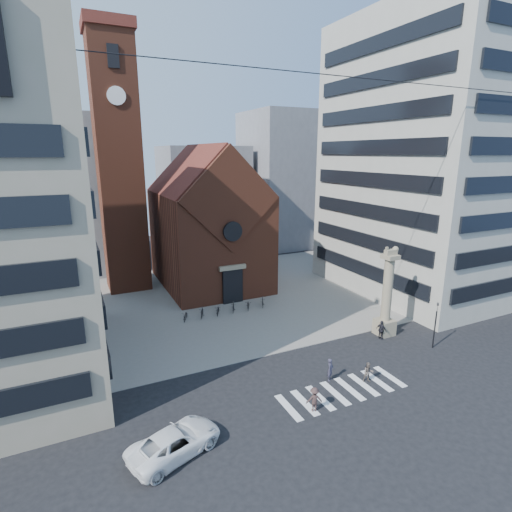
# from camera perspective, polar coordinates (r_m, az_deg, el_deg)

# --- Properties ---
(ground) EXTENTS (120.00, 120.00, 0.00)m
(ground) POSITION_cam_1_polar(r_m,az_deg,el_deg) (33.26, 8.20, -16.21)
(ground) COLOR black
(ground) RESTS_ON ground
(piazza) EXTENTS (46.00, 30.00, 0.05)m
(piazza) POSITION_cam_1_polar(r_m,az_deg,el_deg) (48.60, -4.28, -5.84)
(piazza) COLOR gray
(piazza) RESTS_ON ground
(zebra_crossing) EXTENTS (10.20, 3.20, 0.01)m
(zebra_crossing) POSITION_cam_1_polar(r_m,az_deg,el_deg) (31.49, 12.25, -18.33)
(zebra_crossing) COLOR white
(zebra_crossing) RESTS_ON ground
(church) EXTENTS (12.00, 16.65, 18.00)m
(church) POSITION_cam_1_polar(r_m,az_deg,el_deg) (52.02, -6.86, 4.55)
(church) COLOR brown
(church) RESTS_ON ground
(campanile) EXTENTS (5.50, 5.50, 31.20)m
(campanile) POSITION_cam_1_polar(r_m,az_deg,el_deg) (51.95, -18.98, 12.48)
(campanile) COLOR brown
(campanile) RESTS_ON ground
(building_right) EXTENTS (18.00, 22.00, 32.00)m
(building_right) POSITION_cam_1_polar(r_m,az_deg,el_deg) (53.72, 23.68, 12.38)
(building_right) COLOR #AFAB9E
(building_right) RESTS_ON ground
(bg_block_left) EXTENTS (16.00, 14.00, 22.00)m
(bg_block_left) POSITION_cam_1_polar(r_m,az_deg,el_deg) (63.95, -28.94, 7.45)
(bg_block_left) COLOR gray
(bg_block_left) RESTS_ON ground
(bg_block_mid) EXTENTS (14.00, 12.00, 18.00)m
(bg_block_mid) POSITION_cam_1_polar(r_m,az_deg,el_deg) (72.52, -7.49, 8.16)
(bg_block_mid) COLOR gray
(bg_block_mid) RESTS_ON ground
(bg_block_right) EXTENTS (16.00, 14.00, 24.00)m
(bg_block_right) POSITION_cam_1_polar(r_m,az_deg,el_deg) (76.06, 4.90, 10.80)
(bg_block_right) COLOR gray
(bg_block_right) RESTS_ON ground
(lion_column) EXTENTS (1.63, 1.60, 8.68)m
(lion_column) POSITION_cam_1_polar(r_m,az_deg,el_deg) (39.71, 18.16, -6.04)
(lion_column) COLOR tan
(lion_column) RESTS_ON ground
(traffic_light) EXTENTS (0.13, 0.16, 4.30)m
(traffic_light) POSITION_cam_1_polar(r_m,az_deg,el_deg) (39.01, 24.24, -8.85)
(traffic_light) COLOR black
(traffic_light) RESTS_ON ground
(white_car) EXTENTS (6.12, 4.31, 1.55)m
(white_car) POSITION_cam_1_polar(r_m,az_deg,el_deg) (25.79, -11.49, -24.58)
(white_car) COLOR white
(white_car) RESTS_ON ground
(pedestrian_0) EXTENTS (0.77, 0.72, 1.78)m
(pedestrian_0) POSITION_cam_1_polar(r_m,az_deg,el_deg) (32.15, 10.56, -15.65)
(pedestrian_0) COLOR #312F42
(pedestrian_0) RESTS_ON ground
(pedestrian_1) EXTENTS (0.95, 0.87, 1.59)m
(pedestrian_1) POSITION_cam_1_polar(r_m,az_deg,el_deg) (32.62, 15.75, -15.70)
(pedestrian_1) COLOR #62564E
(pedestrian_1) RESTS_ON ground
(pedestrian_2) EXTENTS (0.65, 1.14, 1.83)m
(pedestrian_2) POSITION_cam_1_polar(r_m,az_deg,el_deg) (39.54, 17.47, -10.05)
(pedestrian_2) COLOR black
(pedestrian_2) RESTS_ON ground
(pedestrian_3) EXTENTS (1.25, 0.95, 1.72)m
(pedestrian_3) POSITION_cam_1_polar(r_m,az_deg,el_deg) (28.75, 8.33, -19.60)
(pedestrian_3) COLOR #412D2B
(pedestrian_3) RESTS_ON ground
(scooter_0) EXTENTS (1.32, 1.90, 0.95)m
(scooter_0) POSITION_cam_1_polar(r_m,az_deg,el_deg) (42.49, -10.03, -8.40)
(scooter_0) COLOR black
(scooter_0) RESTS_ON piazza
(scooter_1) EXTENTS (1.18, 1.79, 1.05)m
(scooter_1) POSITION_cam_1_polar(r_m,az_deg,el_deg) (42.92, -7.71, -7.98)
(scooter_1) COLOR black
(scooter_1) RESTS_ON piazza
(scooter_2) EXTENTS (1.32, 1.90, 0.95)m
(scooter_2) POSITION_cam_1_polar(r_m,az_deg,el_deg) (43.46, -5.45, -7.69)
(scooter_2) COLOR black
(scooter_2) RESTS_ON piazza
(scooter_3) EXTENTS (1.18, 1.79, 1.05)m
(scooter_3) POSITION_cam_1_polar(r_m,az_deg,el_deg) (44.03, -3.25, -7.27)
(scooter_3) COLOR black
(scooter_3) RESTS_ON piazza
(scooter_4) EXTENTS (1.32, 1.90, 0.95)m
(scooter_4) POSITION_cam_1_polar(r_m,az_deg,el_deg) (44.70, -1.11, -6.98)
(scooter_4) COLOR black
(scooter_4) RESTS_ON piazza
(scooter_5) EXTENTS (1.18, 1.79, 1.05)m
(scooter_5) POSITION_cam_1_polar(r_m,az_deg,el_deg) (45.40, 0.96, -6.56)
(scooter_5) COLOR black
(scooter_5) RESTS_ON piazza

